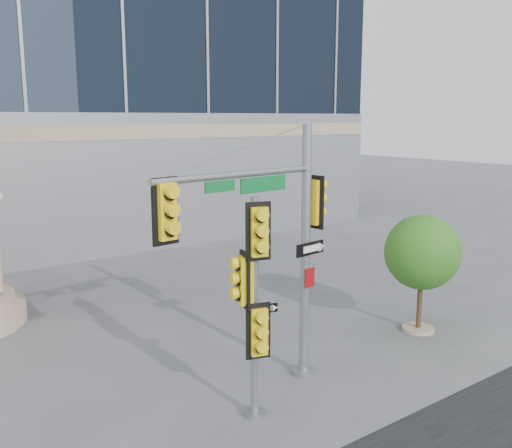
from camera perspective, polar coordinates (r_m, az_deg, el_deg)
ground at (r=13.09m, az=6.27°, el=-15.78°), size 120.00×120.00×0.00m
main_signal_pole at (r=11.78m, az=1.73°, el=-0.60°), size 4.40×0.91×5.68m
secondary_signal_pole at (r=10.78m, az=-0.20°, el=-6.88°), size 0.75×0.69×4.37m
street_tree at (r=16.10m, az=16.31°, el=-3.01°), size 2.08×2.04×3.25m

